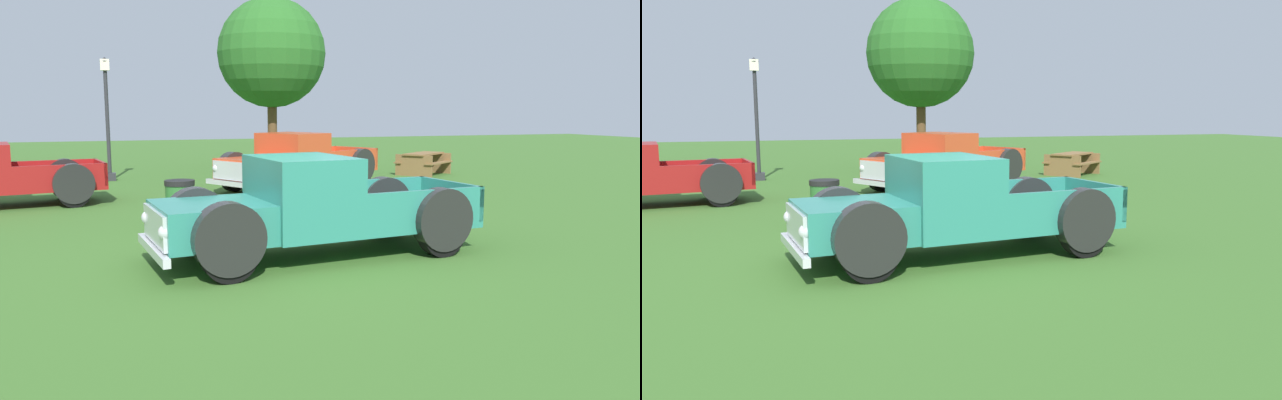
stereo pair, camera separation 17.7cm
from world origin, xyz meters
TOP-DOWN VIEW (x-y plane):
  - ground_plane at (0.00, 0.00)m, footprint 80.00×80.00m
  - pickup_truck_foreground at (0.21, -0.04)m, footprint 5.41×2.55m
  - pickup_truck_behind_left at (2.50, 8.17)m, footprint 5.62×4.27m
  - lamp_post_near at (-2.53, 12.26)m, footprint 0.36×0.36m
  - picnic_table at (8.21, 10.66)m, footprint 2.33×2.26m
  - trash_can at (-1.26, 3.12)m, footprint 0.59×0.59m
  - oak_tree_east at (3.43, 13.86)m, footprint 4.07×4.07m

SIDE VIEW (x-z plane):
  - ground_plane at x=0.00m, z-range 0.00..0.00m
  - trash_can at x=-1.26m, z-range 0.00..0.95m
  - picnic_table at x=8.21m, z-range 0.10..0.88m
  - pickup_truck_foreground at x=0.21m, z-range -0.04..1.56m
  - pickup_truck_behind_left at x=2.50m, z-range -0.04..1.61m
  - lamp_post_near at x=-2.53m, z-range 0.10..4.10m
  - oak_tree_east at x=3.43m, z-range 1.18..7.64m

